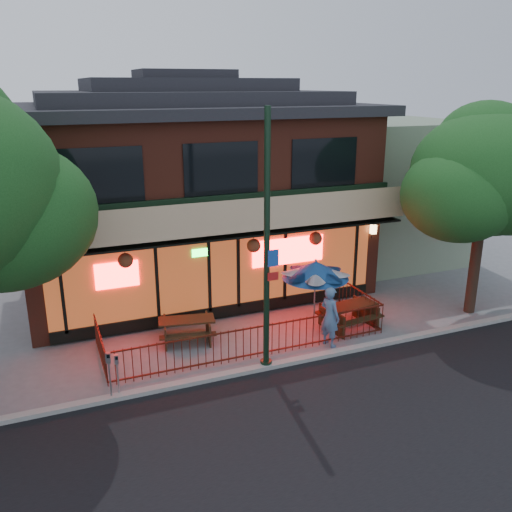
# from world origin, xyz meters

# --- Properties ---
(ground) EXTENTS (80.00, 80.00, 0.00)m
(ground) POSITION_xyz_m (0.00, 0.00, 0.00)
(ground) COLOR gray
(ground) RESTS_ON ground
(asphalt_street) EXTENTS (80.00, 11.00, 0.00)m
(asphalt_street) POSITION_xyz_m (0.00, -6.00, 0.00)
(asphalt_street) COLOR black
(asphalt_street) RESTS_ON ground
(curb) EXTENTS (80.00, 0.25, 0.12)m
(curb) POSITION_xyz_m (0.00, -0.50, 0.06)
(curb) COLOR #999993
(curb) RESTS_ON ground
(restaurant_building) EXTENTS (12.96, 9.49, 8.05)m
(restaurant_building) POSITION_xyz_m (0.00, 7.11, 4.13)
(restaurant_building) COLOR maroon
(restaurant_building) RESTS_ON ground
(neighbor_building) EXTENTS (6.00, 7.00, 6.00)m
(neighbor_building) POSITION_xyz_m (9.00, 7.70, 3.00)
(neighbor_building) COLOR gray
(neighbor_building) RESTS_ON ground
(patio_fence) EXTENTS (8.44, 2.62, 1.00)m
(patio_fence) POSITION_xyz_m (0.00, 0.50, 0.63)
(patio_fence) COLOR #4B1910
(patio_fence) RESTS_ON ground
(street_light) EXTENTS (0.43, 0.32, 7.00)m
(street_light) POSITION_xyz_m (0.00, -0.40, 3.15)
(street_light) COLOR black
(street_light) RESTS_ON ground
(street_tree_right) EXTENTS (4.80, 4.80, 7.02)m
(street_tree_right) POSITION_xyz_m (8.04, 0.59, 4.96)
(street_tree_right) COLOR #35211A
(street_tree_right) RESTS_ON ground
(picnic_table_left) EXTENTS (1.90, 1.59, 0.72)m
(picnic_table_left) POSITION_xyz_m (-1.60, 1.98, 0.47)
(picnic_table_left) COLOR #3A2615
(picnic_table_left) RESTS_ON ground
(picnic_table_right) EXTENTS (1.94, 1.58, 0.76)m
(picnic_table_right) POSITION_xyz_m (3.49, 1.00, 0.50)
(picnic_table_right) COLOR #342512
(picnic_table_right) RESTS_ON ground
(patio_umbrella) EXTENTS (2.07, 2.07, 2.36)m
(patio_umbrella) POSITION_xyz_m (2.35, 1.24, 2.02)
(patio_umbrella) COLOR gray
(patio_umbrella) RESTS_ON ground
(pedestrian) EXTENTS (0.63, 0.78, 1.86)m
(pedestrian) POSITION_xyz_m (2.26, 0.10, 0.93)
(pedestrian) COLOR #4C6E98
(pedestrian) RESTS_ON ground
(parking_meter_near) EXTENTS (0.11, 0.10, 1.16)m
(parking_meter_near) POSITION_xyz_m (-4.00, -0.40, 0.79)
(parking_meter_near) COLOR #A0A3A9
(parking_meter_near) RESTS_ON ground
(parking_meter_far) EXTENTS (0.14, 0.13, 1.30)m
(parking_meter_far) POSITION_xyz_m (-4.20, -0.48, 0.88)
(parking_meter_far) COLOR gray
(parking_meter_far) RESTS_ON ground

